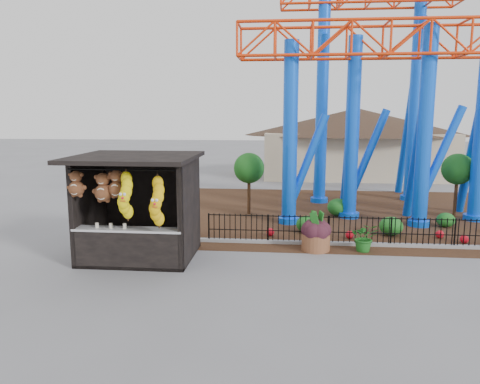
# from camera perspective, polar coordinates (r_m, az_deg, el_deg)

# --- Properties ---
(ground) EXTENTS (120.00, 120.00, 0.00)m
(ground) POSITION_cam_1_polar(r_m,az_deg,el_deg) (12.99, -0.69, -9.86)
(ground) COLOR slate
(ground) RESTS_ON ground
(mulch_bed) EXTENTS (18.00, 12.00, 0.02)m
(mulch_bed) POSITION_cam_1_polar(r_m,az_deg,el_deg) (20.80, 12.82, -2.56)
(mulch_bed) COLOR #331E11
(mulch_bed) RESTS_ON ground
(curb) EXTENTS (18.00, 0.18, 0.12)m
(curb) POSITION_cam_1_polar(r_m,az_deg,el_deg) (15.98, 15.03, -6.19)
(curb) COLOR gray
(curb) RESTS_ON ground
(prize_booth) EXTENTS (3.50, 3.40, 3.12)m
(prize_booth) POSITION_cam_1_polar(r_m,az_deg,el_deg) (14.06, -12.62, -2.07)
(prize_booth) COLOR black
(prize_booth) RESTS_ON ground
(picket_fence) EXTENTS (12.20, 0.06, 1.00)m
(picket_fence) POSITION_cam_1_polar(r_m,az_deg,el_deg) (16.05, 18.28, -4.67)
(picket_fence) COLOR black
(picket_fence) RESTS_ON ground
(roller_coaster) EXTENTS (11.00, 6.37, 10.82)m
(roller_coaster) POSITION_cam_1_polar(r_m,az_deg,el_deg) (20.84, 16.59, 15.10)
(roller_coaster) COLOR blue
(roller_coaster) RESTS_ON ground
(terracotta_planter) EXTENTS (1.15, 1.15, 0.54)m
(terracotta_planter) POSITION_cam_1_polar(r_m,az_deg,el_deg) (15.14, 9.21, -6.05)
(terracotta_planter) COLOR brown
(terracotta_planter) RESTS_ON ground
(planter_foliage) EXTENTS (0.70, 0.70, 0.64)m
(planter_foliage) POSITION_cam_1_polar(r_m,az_deg,el_deg) (14.99, 9.27, -3.88)
(planter_foliage) COLOR #33141E
(planter_foliage) RESTS_ON terracotta_planter
(potted_plant) EXTENTS (0.88, 0.78, 0.93)m
(potted_plant) POSITION_cam_1_polar(r_m,az_deg,el_deg) (15.28, 14.95, -5.35)
(potted_plant) COLOR #30601C
(potted_plant) RESTS_ON ground
(landscaping) EXTENTS (8.53, 4.46, 0.73)m
(landscaping) POSITION_cam_1_polar(r_m,az_deg,el_deg) (18.55, 15.52, -3.15)
(landscaping) COLOR #19581A
(landscaping) RESTS_ON mulch_bed
(pavilion) EXTENTS (15.00, 15.00, 4.80)m
(pavilion) POSITION_cam_1_polar(r_m,az_deg,el_deg) (32.52, 13.95, 7.20)
(pavilion) COLOR #BFAD8C
(pavilion) RESTS_ON ground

